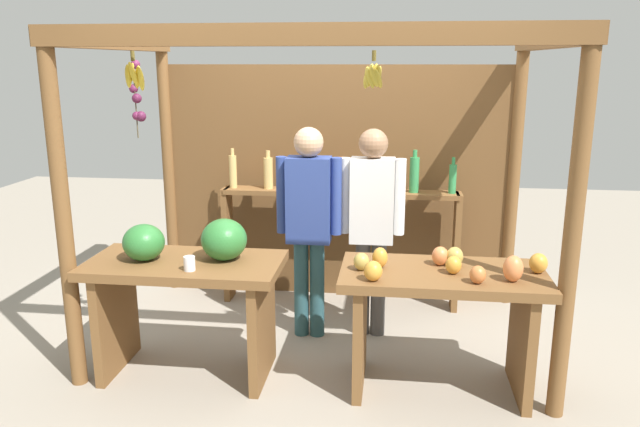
{
  "coord_description": "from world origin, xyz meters",
  "views": [
    {
      "loc": [
        0.51,
        -4.29,
        2.04
      ],
      "look_at": [
        0.0,
        -0.18,
        1.01
      ],
      "focal_mm": 34.35,
      "sensor_mm": 36.0,
      "label": 1
    }
  ],
  "objects": [
    {
      "name": "ground_plane",
      "position": [
        0.0,
        0.0,
        0.0
      ],
      "size": [
        12.0,
        12.0,
        0.0
      ],
      "primitive_type": "plane",
      "color": "gray",
      "rests_on": "ground"
    },
    {
      "name": "market_stall",
      "position": [
        -0.01,
        0.41,
        1.31
      ],
      "size": [
        3.11,
        1.89,
        2.24
      ],
      "color": "brown",
      "rests_on": "ground"
    },
    {
      "name": "fruit_counter_left",
      "position": [
        -0.81,
        -0.66,
        0.66
      ],
      "size": [
        1.26,
        0.64,
        1.06
      ],
      "color": "brown",
      "rests_on": "ground"
    },
    {
      "name": "fruit_counter_right",
      "position": [
        0.83,
        -0.67,
        0.59
      ],
      "size": [
        1.26,
        0.64,
        0.95
      ],
      "color": "brown",
      "rests_on": "ground"
    },
    {
      "name": "bottle_shelf_unit",
      "position": [
        0.06,
        0.67,
        0.8
      ],
      "size": [
        1.99,
        0.22,
        1.35
      ],
      "color": "brown",
      "rests_on": "ground"
    },
    {
      "name": "vendor_man",
      "position": [
        -0.11,
        0.01,
        0.95
      ],
      "size": [
        0.48,
        0.22,
        1.59
      ],
      "rotation": [
        0.0,
        0.0,
        -0.17
      ],
      "color": "#2A5259",
      "rests_on": "ground"
    },
    {
      "name": "vendor_woman",
      "position": [
        0.35,
        0.09,
        0.94
      ],
      "size": [
        0.48,
        0.21,
        1.58
      ],
      "rotation": [
        0.0,
        0.0,
        -0.09
      ],
      "color": "#4E4B4A",
      "rests_on": "ground"
    }
  ]
}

